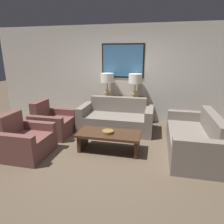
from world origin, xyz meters
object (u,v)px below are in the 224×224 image
object	(u,v)px
coffee_table	(109,137)
table_lamp_left	(107,80)
couch_by_back_wall	(116,119)
armchair_near_camera	(25,141)
decorative_bowl	(108,132)
couch_by_side	(194,140)
console_table	(121,110)
table_lamp_right	(135,81)
armchair_near_back_wall	(52,124)

from	to	relation	value
coffee_table	table_lamp_left	bearing A→B (deg)	105.05
table_lamp_left	couch_by_back_wall	world-z (taller)	table_lamp_left
table_lamp_left	armchair_near_camera	bearing A→B (deg)	-114.37
table_lamp_left	coffee_table	size ratio (longest dim) A/B	0.52
decorative_bowl	table_lamp_left	bearing A→B (deg)	104.19
table_lamp_left	decorative_bowl	distance (m)	2.04
couch_by_side	armchair_near_camera	world-z (taller)	armchair_near_camera
table_lamp_left	couch_by_back_wall	size ratio (longest dim) A/B	0.36
decorative_bowl	armchair_near_camera	world-z (taller)	armchair_near_camera
table_lamp_left	decorative_bowl	bearing A→B (deg)	-75.81
coffee_table	console_table	bearing A→B (deg)	93.07
table_lamp_right	decorative_bowl	world-z (taller)	table_lamp_right
couch_by_back_wall	armchair_near_back_wall	xyz separation A→B (m)	(-1.44, -0.64, -0.00)
armchair_near_back_wall	couch_by_side	bearing A→B (deg)	-4.50
armchair_near_back_wall	decorative_bowl	bearing A→B (deg)	-20.31
armchair_near_back_wall	armchair_near_camera	bearing A→B (deg)	-90.00
decorative_bowl	armchair_near_back_wall	size ratio (longest dim) A/B	0.26
couch_by_side	table_lamp_right	bearing A→B (deg)	131.48
table_lamp_left	armchair_near_camera	size ratio (longest dim) A/B	0.77
console_table	couch_by_side	size ratio (longest dim) A/B	0.69
couch_by_side	coffee_table	size ratio (longest dim) A/B	1.46
coffee_table	armchair_near_camera	distance (m)	1.62
table_lamp_right	armchair_near_camera	world-z (taller)	table_lamp_right
couch_by_back_wall	coffee_table	bearing A→B (deg)	-85.25
table_lamp_left	coffee_table	bearing A→B (deg)	-74.95
console_table	decorative_bowl	distance (m)	1.84
console_table	couch_by_back_wall	world-z (taller)	couch_by_back_wall
couch_by_side	armchair_near_back_wall	xyz separation A→B (m)	(-3.17, 0.25, -0.00)
table_lamp_right	decorative_bowl	xyz separation A→B (m)	(-0.31, -1.83, -0.77)
couch_by_back_wall	couch_by_side	xyz separation A→B (m)	(1.73, -0.89, 0.00)
couch_by_side	coffee_table	xyz separation A→B (m)	(-1.64, -0.27, 0.01)
console_table	armchair_near_camera	distance (m)	2.73
couch_by_back_wall	armchair_near_back_wall	size ratio (longest dim) A/B	2.15
table_lamp_right	armchair_near_back_wall	distance (m)	2.40
decorative_bowl	armchair_near_camera	xyz separation A→B (m)	(-1.51, -0.48, -0.14)
table_lamp_left	table_lamp_right	distance (m)	0.77
couch_by_back_wall	couch_by_side	world-z (taller)	same
couch_by_back_wall	decorative_bowl	xyz separation A→B (m)	(0.08, -1.20, 0.13)
console_table	decorative_bowl	size ratio (longest dim) A/B	5.64
console_table	couch_by_side	bearing A→B (deg)	-41.31
table_lamp_left	decorative_bowl	xyz separation A→B (m)	(0.46, -1.83, -0.77)
table_lamp_left	decorative_bowl	world-z (taller)	table_lamp_left
table_lamp_right	couch_by_side	world-z (taller)	table_lamp_right
console_table	table_lamp_left	world-z (taller)	table_lamp_left
couch_by_side	couch_by_back_wall	bearing A→B (deg)	152.93
table_lamp_right	armchair_near_camera	distance (m)	3.09
table_lamp_left	table_lamp_right	bearing A→B (deg)	0.00
table_lamp_left	table_lamp_right	size ratio (longest dim) A/B	1.00
table_lamp_right	coffee_table	world-z (taller)	table_lamp_right
couch_by_back_wall	decorative_bowl	world-z (taller)	couch_by_back_wall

